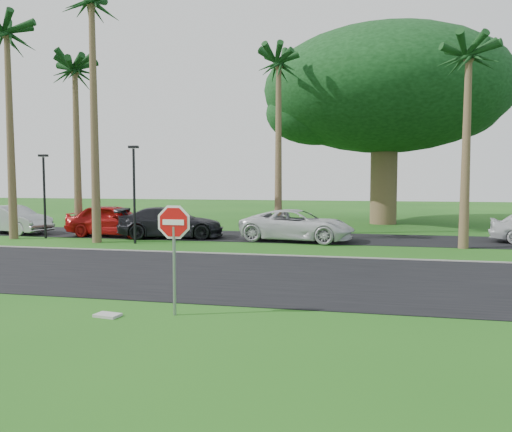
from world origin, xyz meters
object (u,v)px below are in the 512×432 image
object	(u,v)px
car_silver	(12,220)
car_dark	(171,223)
car_red	(113,221)
stop_sign_near	(174,237)
car_minivan	(297,226)

from	to	relation	value
car_silver	car_dark	size ratio (longest dim) A/B	0.87
car_red	car_silver	bearing A→B (deg)	91.96
car_red	car_dark	world-z (taller)	car_red
stop_sign_near	car_silver	world-z (taller)	stop_sign_near
stop_sign_near	car_minivan	distance (m)	14.11
stop_sign_near	car_dark	bearing A→B (deg)	112.04
car_red	car_minivan	bearing A→B (deg)	-86.35
stop_sign_near	car_minivan	xyz separation A→B (m)	(0.95, 14.04, -1.00)
stop_sign_near	car_red	world-z (taller)	stop_sign_near
stop_sign_near	car_silver	size ratio (longest dim) A/B	0.55
car_silver	car_red	distance (m)	6.30
car_silver	car_minivan	world-z (taller)	car_silver
stop_sign_near	car_dark	world-z (taller)	stop_sign_near
stop_sign_near	car_silver	distance (m)	20.78
car_silver	car_red	bearing A→B (deg)	-80.04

